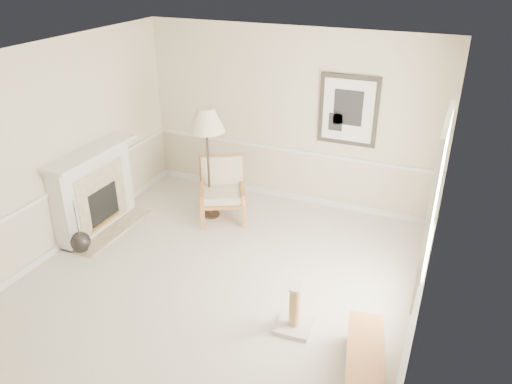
{
  "coord_description": "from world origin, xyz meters",
  "views": [
    {
      "loc": [
        2.56,
        -4.65,
        3.98
      ],
      "look_at": [
        0.27,
        0.7,
        1.09
      ],
      "focal_mm": 35.0,
      "sensor_mm": 36.0,
      "label": 1
    }
  ],
  "objects_px": {
    "floor_vase": "(81,242)",
    "floor_lamp": "(206,123)",
    "bench": "(365,362)",
    "scratching_post": "(294,315)",
    "armchair": "(222,186)"
  },
  "relations": [
    {
      "from": "armchair",
      "to": "bench",
      "type": "xyz_separation_m",
      "value": [
        2.86,
        -2.55,
        -0.28
      ]
    },
    {
      "from": "bench",
      "to": "armchair",
      "type": "bearing_deg",
      "value": 138.31
    },
    {
      "from": "floor_vase",
      "to": "bench",
      "type": "xyz_separation_m",
      "value": [
        4.25,
        -0.76,
        0.08
      ]
    },
    {
      "from": "armchair",
      "to": "scratching_post",
      "type": "height_order",
      "value": "armchair"
    },
    {
      "from": "floor_vase",
      "to": "bench",
      "type": "distance_m",
      "value": 4.32
    },
    {
      "from": "floor_vase",
      "to": "floor_lamp",
      "type": "xyz_separation_m",
      "value": [
        1.21,
        1.69,
        1.43
      ]
    },
    {
      "from": "armchair",
      "to": "scratching_post",
      "type": "distance_m",
      "value": 2.9
    },
    {
      "from": "floor_vase",
      "to": "armchair",
      "type": "height_order",
      "value": "armchair"
    },
    {
      "from": "floor_vase",
      "to": "bench",
      "type": "bearing_deg",
      "value": -10.11
    },
    {
      "from": "bench",
      "to": "scratching_post",
      "type": "bearing_deg",
      "value": 153.53
    },
    {
      "from": "armchair",
      "to": "bench",
      "type": "distance_m",
      "value": 3.85
    },
    {
      "from": "scratching_post",
      "to": "floor_vase",
      "type": "bearing_deg",
      "value": 174.7
    },
    {
      "from": "floor_vase",
      "to": "floor_lamp",
      "type": "height_order",
      "value": "floor_lamp"
    },
    {
      "from": "floor_vase",
      "to": "floor_lamp",
      "type": "bearing_deg",
      "value": 54.4
    },
    {
      "from": "floor_vase",
      "to": "armchair",
      "type": "distance_m",
      "value": 2.3
    }
  ]
}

